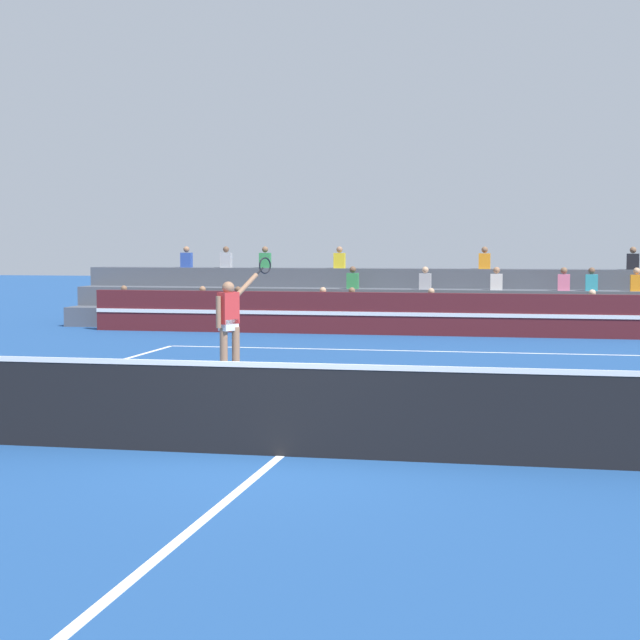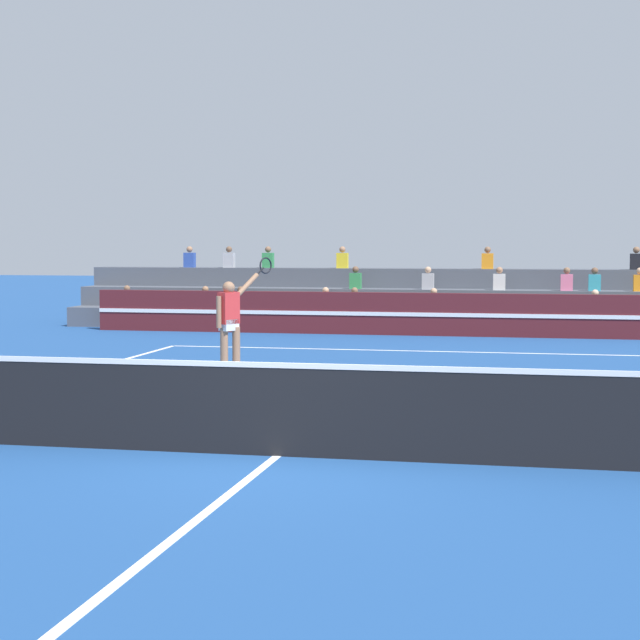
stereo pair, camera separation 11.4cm
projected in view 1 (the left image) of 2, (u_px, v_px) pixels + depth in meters
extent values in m
plane|color=navy|center=(280.00, 456.00, 12.01)|extent=(120.00, 120.00, 0.00)
cube|color=white|center=(408.00, 351.00, 23.64)|extent=(11.00, 0.10, 0.01)
cube|color=white|center=(369.00, 382.00, 18.29)|extent=(8.25, 0.10, 0.01)
cube|color=white|center=(280.00, 456.00, 12.01)|extent=(0.10, 12.85, 0.01)
cube|color=black|center=(280.00, 412.00, 11.98)|extent=(11.90, 0.02, 1.00)
cube|color=white|center=(280.00, 365.00, 11.94)|extent=(11.90, 0.04, 0.06)
cube|color=#51191E|center=(426.00, 314.00, 27.48)|extent=(18.00, 0.24, 1.10)
cube|color=white|center=(426.00, 315.00, 27.35)|extent=(18.00, 0.02, 0.10)
cube|color=#4C515B|center=(431.00, 321.00, 28.75)|extent=(20.81, 0.95, 0.55)
cube|color=#2D4CA5|center=(124.00, 300.00, 30.28)|extent=(0.32, 0.22, 0.44)
sphere|color=brown|center=(124.00, 289.00, 30.26)|extent=(0.18, 0.18, 0.18)
cube|color=silver|center=(352.00, 302.00, 28.97)|extent=(0.32, 0.22, 0.44)
sphere|color=brown|center=(352.00, 291.00, 28.95)|extent=(0.18, 0.18, 0.18)
cube|color=black|center=(203.00, 301.00, 29.82)|extent=(0.32, 0.22, 0.44)
sphere|color=#9E7051|center=(203.00, 289.00, 29.79)|extent=(0.18, 0.18, 0.18)
cube|color=red|center=(323.00, 302.00, 29.13)|extent=(0.32, 0.22, 0.44)
sphere|color=tan|center=(323.00, 290.00, 29.11)|extent=(0.18, 0.18, 0.18)
cube|color=#338C4C|center=(592.00, 305.00, 27.71)|extent=(0.32, 0.22, 0.44)
sphere|color=beige|center=(592.00, 293.00, 27.68)|extent=(0.18, 0.18, 0.18)
cube|color=black|center=(431.00, 303.00, 28.54)|extent=(0.32, 0.22, 0.44)
sphere|color=tan|center=(431.00, 291.00, 28.52)|extent=(0.18, 0.18, 0.18)
cube|color=#338C4C|center=(238.00, 301.00, 29.61)|extent=(0.32, 0.22, 0.44)
sphere|color=brown|center=(238.00, 290.00, 29.59)|extent=(0.18, 0.18, 0.18)
cube|color=#4C515B|center=(434.00, 309.00, 29.65)|extent=(20.81, 0.95, 1.10)
cube|color=teal|center=(592.00, 283.00, 28.59)|extent=(0.32, 0.22, 0.44)
sphere|color=brown|center=(592.00, 271.00, 28.57)|extent=(0.18, 0.18, 0.18)
cube|color=#B2B2B7|center=(425.00, 281.00, 29.48)|extent=(0.32, 0.22, 0.44)
sphere|color=tan|center=(425.00, 270.00, 29.46)|extent=(0.18, 0.18, 0.18)
cube|color=#338C4C|center=(353.00, 281.00, 29.89)|extent=(0.32, 0.22, 0.44)
sphere|color=brown|center=(353.00, 269.00, 29.86)|extent=(0.18, 0.18, 0.18)
cube|color=pink|center=(564.00, 282.00, 28.73)|extent=(0.32, 0.22, 0.44)
sphere|color=brown|center=(564.00, 271.00, 28.71)|extent=(0.18, 0.18, 0.18)
cube|color=silver|center=(496.00, 282.00, 29.09)|extent=(0.32, 0.22, 0.44)
sphere|color=#9E7051|center=(497.00, 270.00, 29.07)|extent=(0.18, 0.18, 0.18)
cube|color=orange|center=(636.00, 283.00, 28.36)|extent=(0.32, 0.22, 0.44)
sphere|color=tan|center=(637.00, 271.00, 28.33)|extent=(0.18, 0.18, 0.18)
cube|color=#4C515B|center=(438.00, 297.00, 30.56)|extent=(20.81, 0.95, 1.65)
cube|color=black|center=(633.00, 262.00, 29.25)|extent=(0.32, 0.22, 0.44)
sphere|color=brown|center=(633.00, 250.00, 29.23)|extent=(0.18, 0.18, 0.18)
cube|color=yellow|center=(339.00, 261.00, 30.89)|extent=(0.32, 0.22, 0.44)
sphere|color=#9E7051|center=(340.00, 250.00, 30.86)|extent=(0.18, 0.18, 0.18)
cube|color=#2D4CA5|center=(187.00, 260.00, 31.81)|extent=(0.32, 0.22, 0.44)
sphere|color=#9E7051|center=(186.00, 249.00, 31.79)|extent=(0.18, 0.18, 0.18)
cube|color=orange|center=(485.00, 261.00, 30.06)|extent=(0.32, 0.22, 0.44)
sphere|color=brown|center=(485.00, 250.00, 30.03)|extent=(0.18, 0.18, 0.18)
cube|color=#338C4C|center=(265.00, 260.00, 31.33)|extent=(0.32, 0.22, 0.44)
sphere|color=brown|center=(265.00, 249.00, 31.31)|extent=(0.18, 0.18, 0.18)
cube|color=#B2B2B7|center=(226.00, 260.00, 31.57)|extent=(0.32, 0.22, 0.44)
sphere|color=brown|center=(226.00, 249.00, 31.55)|extent=(0.18, 0.18, 0.18)
cylinder|color=#9E7051|center=(224.00, 353.00, 18.88)|extent=(0.14, 0.14, 0.90)
cylinder|color=#9E7051|center=(236.00, 352.00, 19.00)|extent=(0.14, 0.14, 0.90)
cube|color=white|center=(228.00, 325.00, 18.91)|extent=(0.33, 0.38, 0.20)
cube|color=red|center=(228.00, 308.00, 18.89)|extent=(0.35, 0.41, 0.56)
sphere|color=#9E7051|center=(228.00, 288.00, 18.86)|extent=(0.22, 0.22, 0.22)
cube|color=white|center=(222.00, 375.00, 18.94)|extent=(0.29, 0.23, 0.09)
cube|color=white|center=(234.00, 375.00, 19.05)|extent=(0.29, 0.23, 0.09)
cylinder|color=#9E7051|center=(218.00, 312.00, 18.71)|extent=(0.09, 0.09, 0.56)
cylinder|color=#9E7051|center=(247.00, 285.00, 19.20)|extent=(0.35, 0.51, 0.42)
cylinder|color=black|center=(259.00, 271.00, 19.43)|extent=(0.13, 0.19, 0.15)
torus|color=black|center=(265.00, 266.00, 19.53)|extent=(0.24, 0.39, 0.43)
sphere|color=#C6DB33|center=(453.00, 379.00, 18.55)|extent=(0.07, 0.07, 0.07)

